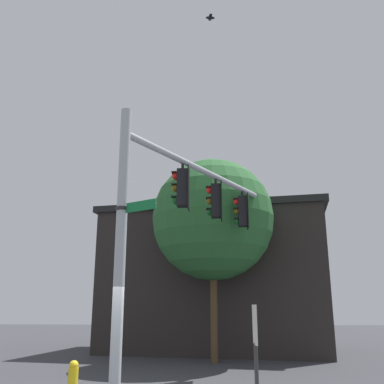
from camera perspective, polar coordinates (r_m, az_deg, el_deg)
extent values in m
cylinder|color=#ADB2B7|center=(9.59, -9.57, -7.45)|extent=(0.25, 0.25, 6.66)
cylinder|color=#ADB2B7|center=(12.94, 1.64, 2.79)|extent=(6.15, 3.76, 0.18)
cylinder|color=black|center=(11.97, -1.26, 3.36)|extent=(0.08, 0.08, 0.18)
cube|color=black|center=(11.80, -1.28, 0.53)|extent=(0.36, 0.30, 1.05)
sphere|color=red|center=(11.91, -2.17, 2.14)|extent=(0.22, 0.22, 0.22)
cube|color=black|center=(11.94, -2.26, 2.59)|extent=(0.24, 0.20, 0.03)
sphere|color=brown|center=(11.81, -2.19, 0.51)|extent=(0.22, 0.22, 0.22)
cube|color=black|center=(11.84, -2.28, 0.97)|extent=(0.24, 0.20, 0.03)
sphere|color=#0F4C19|center=(11.72, -2.21, -1.14)|extent=(0.22, 0.22, 0.22)
cube|color=black|center=(11.75, -2.30, -0.67)|extent=(0.24, 0.20, 0.03)
cube|color=black|center=(11.79, -0.45, 0.54)|extent=(0.54, 0.03, 1.22)
cylinder|color=black|center=(13.44, 3.18, 1.33)|extent=(0.08, 0.08, 0.18)
cube|color=black|center=(13.28, 3.22, -1.21)|extent=(0.36, 0.30, 1.05)
sphere|color=red|center=(13.37, 2.39, 0.23)|extent=(0.22, 0.22, 0.22)
cube|color=black|center=(13.39, 2.30, 0.64)|extent=(0.24, 0.20, 0.03)
sphere|color=brown|center=(13.28, 2.40, -1.23)|extent=(0.22, 0.22, 0.22)
cube|color=black|center=(13.30, 2.31, -0.81)|extent=(0.24, 0.20, 0.03)
sphere|color=#0F4C19|center=(13.20, 2.42, -2.70)|extent=(0.22, 0.22, 0.22)
cube|color=black|center=(13.22, 2.33, -2.28)|extent=(0.24, 0.20, 0.03)
cube|color=black|center=(13.28, 3.95, -1.21)|extent=(0.54, 0.03, 1.22)
cylinder|color=black|center=(14.98, 6.72, -0.29)|extent=(0.08, 0.08, 0.18)
cube|color=black|center=(14.84, 6.79, -2.59)|extent=(0.36, 0.30, 1.05)
sphere|color=red|center=(14.91, 6.03, -1.29)|extent=(0.22, 0.22, 0.22)
cube|color=black|center=(14.93, 5.94, -0.92)|extent=(0.24, 0.20, 0.03)
sphere|color=brown|center=(14.83, 6.06, -2.60)|extent=(0.22, 0.22, 0.22)
cube|color=black|center=(14.85, 5.97, -2.23)|extent=(0.24, 0.20, 0.03)
sphere|color=#0F4C19|center=(14.76, 6.10, -3.93)|extent=(0.22, 0.22, 0.22)
cube|color=black|center=(14.78, 6.01, -3.56)|extent=(0.24, 0.20, 0.03)
cube|color=black|center=(14.85, 7.44, -2.58)|extent=(0.54, 0.03, 1.22)
cube|color=#147238|center=(9.38, -6.85, -1.85)|extent=(0.45, 0.73, 0.22)
cube|color=white|center=(9.38, -6.79, -1.85)|extent=(0.43, 0.71, 0.04)
cylinder|color=#262626|center=(9.75, -9.35, -2.25)|extent=(0.29, 0.29, 0.08)
ellipsoid|color=black|center=(12.27, 2.46, 22.29)|extent=(0.11, 0.25, 0.08)
cube|color=black|center=(12.26, 2.47, 22.39)|extent=(0.28, 0.10, 0.04)
cube|color=black|center=(12.29, 2.45, 22.28)|extent=(0.28, 0.10, 0.07)
cube|color=#282321|center=(21.50, 3.33, -12.07)|extent=(7.70, 11.18, 6.35)
cube|color=black|center=(24.75, 4.65, -11.68)|extent=(2.63, 9.29, 0.30)
cube|color=black|center=(21.91, 3.20, -3.36)|extent=(8.01, 11.63, 0.30)
cylinder|color=#4C3823|center=(17.23, 2.96, -15.62)|extent=(0.28, 0.28, 3.80)
sphere|color=#28602D|center=(17.57, 2.80, -3.65)|extent=(4.98, 4.98, 4.98)
cylinder|color=yellow|center=(11.53, -15.70, -23.36)|extent=(0.24, 0.24, 0.65)
sphere|color=yellow|center=(11.48, -15.55, -21.46)|extent=(0.23, 0.23, 0.23)
cylinder|color=yellow|center=(11.68, -15.41, -23.10)|extent=(0.12, 0.10, 0.10)
cylinder|color=#333333|center=(9.04, 8.69, -23.80)|extent=(0.08, 0.08, 1.40)
cube|color=silver|center=(8.94, 8.41, -17.14)|extent=(0.60, 0.04, 0.76)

